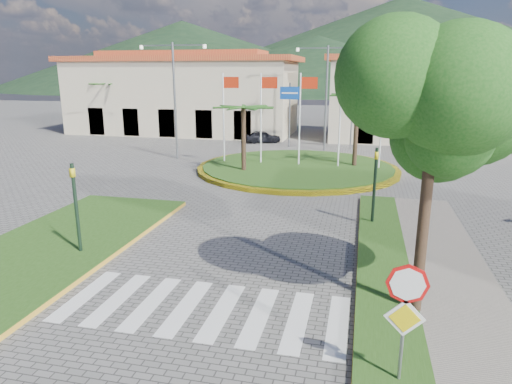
% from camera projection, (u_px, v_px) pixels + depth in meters
% --- Properties ---
extents(verge_right, '(1.60, 28.00, 0.18)m').
position_uv_depth(verge_right, '(393.00, 381.00, 9.09)').
color(verge_right, '#254915').
rests_on(verge_right, ground).
extents(median_left, '(5.00, 14.00, 0.18)m').
position_uv_depth(median_left, '(38.00, 255.00, 15.35)').
color(median_left, '#254915').
rests_on(median_left, ground).
extents(crosswalk, '(8.00, 3.00, 0.01)m').
position_uv_depth(crosswalk, '(200.00, 309.00, 12.05)').
color(crosswalk, silver).
rests_on(crosswalk, ground).
extents(roundabout_island, '(12.70, 12.70, 6.00)m').
position_uv_depth(roundabout_island, '(297.00, 168.00, 28.95)').
color(roundabout_island, yellow).
rests_on(roundabout_island, ground).
extents(stop_sign, '(0.80, 0.11, 2.65)m').
position_uv_depth(stop_sign, '(405.00, 306.00, 8.60)').
color(stop_sign, slate).
rests_on(stop_sign, ground).
extents(deciduous_tree, '(3.60, 3.60, 6.80)m').
position_uv_depth(deciduous_tree, '(435.00, 112.00, 10.46)').
color(deciduous_tree, black).
rests_on(deciduous_tree, ground).
extents(traffic_light_left, '(0.15, 0.18, 3.20)m').
position_uv_depth(traffic_light_left, '(76.00, 201.00, 15.06)').
color(traffic_light_left, black).
rests_on(traffic_light_left, ground).
extents(traffic_light_right, '(0.15, 0.18, 3.20)m').
position_uv_depth(traffic_light_right, '(375.00, 179.00, 18.09)').
color(traffic_light_right, black).
rests_on(traffic_light_right, ground).
extents(traffic_light_far, '(0.18, 0.15, 3.20)m').
position_uv_depth(traffic_light_far, '(425.00, 135.00, 30.50)').
color(traffic_light_far, black).
rests_on(traffic_light_far, ground).
extents(direction_sign_west, '(1.60, 0.14, 5.20)m').
position_uv_depth(direction_sign_west, '(290.00, 104.00, 36.98)').
color(direction_sign_west, slate).
rests_on(direction_sign_west, ground).
extents(direction_sign_east, '(1.60, 0.14, 5.20)m').
position_uv_depth(direction_sign_east, '(352.00, 105.00, 35.87)').
color(direction_sign_east, slate).
rests_on(direction_sign_east, ground).
extents(street_lamp_centre, '(4.80, 0.16, 8.00)m').
position_uv_depth(street_lamp_centre, '(326.00, 93.00, 35.15)').
color(street_lamp_centre, slate).
rests_on(street_lamp_centre, ground).
extents(street_lamp_west, '(4.80, 0.16, 8.00)m').
position_uv_depth(street_lamp_west, '(175.00, 95.00, 31.72)').
color(street_lamp_west, slate).
rests_on(street_lamp_west, ground).
extents(building_left, '(23.32, 9.54, 8.05)m').
position_uv_depth(building_left, '(184.00, 94.00, 46.15)').
color(building_left, beige).
rests_on(building_left, ground).
extents(building_right, '(19.08, 9.54, 8.05)m').
position_uv_depth(building_right, '(435.00, 97.00, 40.85)').
color(building_right, beige).
rests_on(building_right, ground).
extents(hill_far_west, '(140.00, 140.00, 22.00)m').
position_uv_depth(hill_far_west, '(183.00, 56.00, 149.39)').
color(hill_far_west, black).
rests_on(hill_far_west, ground).
extents(hill_far_mid, '(180.00, 180.00, 30.00)m').
position_uv_depth(hill_far_mid, '(402.00, 44.00, 151.73)').
color(hill_far_mid, black).
rests_on(hill_far_mid, ground).
extents(hill_near_back, '(110.00, 110.00, 16.00)m').
position_uv_depth(hill_near_back, '(317.00, 65.00, 130.81)').
color(hill_near_back, black).
rests_on(hill_near_back, ground).
extents(white_van, '(5.24, 3.94, 1.32)m').
position_uv_depth(white_van, '(214.00, 129.00, 44.45)').
color(white_van, white).
rests_on(white_van, ground).
extents(car_dark_a, '(3.35, 2.26, 1.06)m').
position_uv_depth(car_dark_a, '(263.00, 137.00, 40.08)').
color(car_dark_a, black).
rests_on(car_dark_a, ground).
extents(car_dark_b, '(3.84, 2.13, 1.20)m').
position_uv_depth(car_dark_b, '(425.00, 145.00, 34.88)').
color(car_dark_b, black).
rests_on(car_dark_b, ground).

